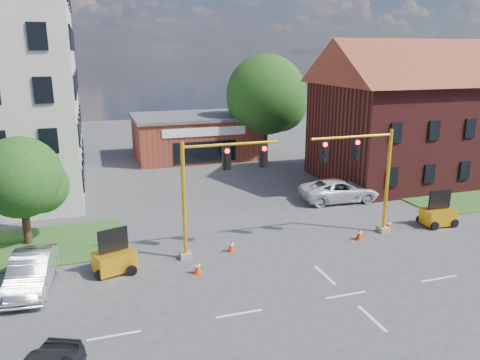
{
  "coord_description": "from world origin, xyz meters",
  "views": [
    {
      "loc": [
        -10.26,
        -16.27,
        10.39
      ],
      "look_at": [
        -1.72,
        10.0,
        2.83
      ],
      "focal_mm": 35.0,
      "sensor_mm": 36.0,
      "label": 1
    }
  ],
  "objects": [
    {
      "name": "cone_a",
      "position": [
        -5.81,
        4.06,
        0.34
      ],
      "size": [
        0.4,
        0.4,
        0.7
      ],
      "color": "#F33B0C",
      "rests_on": "ground"
    },
    {
      "name": "pickup_white",
      "position": [
        6.56,
        12.2,
        0.79
      ],
      "size": [
        5.87,
        3.05,
        1.58
      ],
      "primitive_type": "imported",
      "rotation": [
        0.0,
        0.0,
        1.49
      ],
      "color": "white",
      "rests_on": "ground"
    },
    {
      "name": "signal_mast_west",
      "position": [
        -4.36,
        6.0,
        3.92
      ],
      "size": [
        5.3,
        0.6,
        6.2
      ],
      "color": "gray",
      "rests_on": "ground"
    },
    {
      "name": "trailer_east",
      "position": [
        9.86,
        5.93,
        0.67
      ],
      "size": [
        1.96,
        1.37,
        2.15
      ],
      "rotation": [
        0.0,
        0.0,
        -0.06
      ],
      "color": "#FBA815",
      "rests_on": "ground"
    },
    {
      "name": "tree_large",
      "position": [
        6.9,
        27.08,
        6.1
      ],
      "size": [
        8.23,
        7.84,
        10.29
      ],
      "color": "#331E12",
      "rests_on": "ground"
    },
    {
      "name": "sedan_silver_front",
      "position": [
        -13.29,
        5.01,
        0.8
      ],
      "size": [
        2.1,
        4.96,
        1.59
      ],
      "primitive_type": "imported",
      "rotation": [
        0.0,
        0.0,
        -0.09
      ],
      "color": "#A5A8AC",
      "rests_on": "ground"
    },
    {
      "name": "tree_nw_front",
      "position": [
        -13.77,
        10.58,
        3.72
      ],
      "size": [
        4.66,
        4.44,
        6.11
      ],
      "color": "#331E12",
      "rests_on": "ground"
    },
    {
      "name": "cone_b",
      "position": [
        -3.49,
        6.06,
        0.34
      ],
      "size": [
        0.4,
        0.4,
        0.7
      ],
      "color": "#F33B0C",
      "rests_on": "ground"
    },
    {
      "name": "ground",
      "position": [
        0.0,
        0.0,
        0.0
      ],
      "size": [
        120.0,
        120.0,
        0.0
      ],
      "primitive_type": "plane",
      "color": "#404043",
      "rests_on": "ground"
    },
    {
      "name": "brick_shop",
      "position": [
        0.0,
        29.98,
        2.16
      ],
      "size": [
        12.4,
        8.4,
        4.3
      ],
      "color": "brown",
      "rests_on": "ground"
    },
    {
      "name": "cone_c",
      "position": [
        3.99,
        5.4,
        0.34
      ],
      "size": [
        0.4,
        0.4,
        0.7
      ],
      "color": "#F33B0C",
      "rests_on": "ground"
    },
    {
      "name": "townhouse_row",
      "position": [
        18.0,
        16.0,
        5.93
      ],
      "size": [
        21.0,
        11.0,
        11.5
      ],
      "color": "#531B19",
      "rests_on": "ground"
    },
    {
      "name": "cone_d",
      "position": [
        6.5,
        6.19,
        0.34
      ],
      "size": [
        0.4,
        0.4,
        0.7
      ],
      "color": "#F33B0C",
      "rests_on": "ground"
    },
    {
      "name": "signal_mast_east",
      "position": [
        4.36,
        6.0,
        3.92
      ],
      "size": [
        5.3,
        0.6,
        6.2
      ],
      "color": "gray",
      "rests_on": "ground"
    },
    {
      "name": "trailer_west",
      "position": [
        -9.61,
        5.51,
        0.67
      ],
      "size": [
        2.19,
        1.79,
        2.14
      ],
      "rotation": [
        0.0,
        0.0,
        0.33
      ],
      "color": "#FBA815",
      "rests_on": "ground"
    },
    {
      "name": "lane_markings",
      "position": [
        0.0,
        -3.0,
        0.01
      ],
      "size": [
        60.0,
        36.0,
        0.01
      ],
      "primitive_type": null,
      "color": "white",
      "rests_on": "ground"
    }
  ]
}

